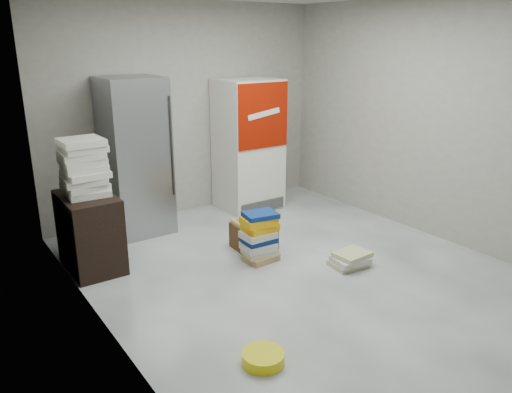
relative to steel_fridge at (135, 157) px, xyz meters
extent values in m
plane|color=silver|center=(0.90, -2.13, -0.95)|extent=(5.00, 5.00, 0.00)
cube|color=#A59F94|center=(0.90, 0.37, 0.45)|extent=(4.00, 0.04, 2.80)
cube|color=#A59F94|center=(-1.10, -2.13, 0.45)|extent=(0.04, 5.00, 2.80)
cube|color=#A59F94|center=(2.90, -2.13, 0.45)|extent=(0.04, 5.00, 2.80)
cube|color=#9FA1A6|center=(0.00, 0.00, 0.00)|extent=(0.70, 0.70, 1.90)
cylinder|color=#333333|center=(0.32, -0.36, 0.15)|extent=(0.02, 0.02, 1.19)
cube|color=silver|center=(1.65, 0.00, -0.05)|extent=(0.80, 0.70, 1.80)
cube|color=#8D1001|center=(1.65, -0.36, 0.40)|extent=(0.78, 0.02, 0.85)
cube|color=white|center=(1.65, -0.37, 0.43)|extent=(0.50, 0.01, 0.14)
cube|color=#3F3F3F|center=(1.65, -0.36, -0.85)|extent=(0.70, 0.02, 0.15)
cube|color=black|center=(-0.83, -0.73, -0.55)|extent=(0.50, 0.80, 0.80)
cube|color=silver|center=(-0.81, -0.72, -0.12)|extent=(0.42, 0.42, 0.06)
cube|color=silver|center=(-0.82, -0.72, -0.05)|extent=(0.41, 0.41, 0.06)
cube|color=silver|center=(-0.83, -0.72, 0.01)|extent=(0.42, 0.42, 0.06)
cube|color=silver|center=(-0.81, -0.74, 0.08)|extent=(0.42, 0.42, 0.06)
cube|color=silver|center=(-0.81, -0.72, 0.14)|extent=(0.42, 0.42, 0.06)
cube|color=silver|center=(-0.83, -0.72, 0.21)|extent=(0.40, 0.40, 0.06)
cube|color=silver|center=(-0.83, -0.72, 0.27)|extent=(0.42, 0.42, 0.06)
cube|color=silver|center=(-0.81, -0.72, 0.34)|extent=(0.41, 0.41, 0.06)
cube|color=silver|center=(-0.83, -0.74, 0.40)|extent=(0.41, 0.41, 0.06)
cube|color=#A37D4D|center=(0.73, -1.61, -0.91)|extent=(0.36, 0.30, 0.07)
cube|color=#B9B382|center=(0.72, -1.60, -0.84)|extent=(0.38, 0.31, 0.07)
cube|color=beige|center=(0.70, -1.61, -0.77)|extent=(0.37, 0.31, 0.07)
cube|color=navy|center=(0.72, -1.59, -0.70)|extent=(0.36, 0.29, 0.06)
cube|color=beige|center=(0.69, -1.61, -0.64)|extent=(0.35, 0.27, 0.07)
cube|color=#EFA40C|center=(0.73, -1.60, -0.56)|extent=(0.34, 0.27, 0.08)
cube|color=#EFA40C|center=(0.70, -1.61, -0.48)|extent=(0.37, 0.31, 0.08)
cube|color=navy|center=(0.72, -1.61, -0.42)|extent=(0.38, 0.32, 0.05)
cube|color=#B9B382|center=(1.41, -2.26, -0.92)|extent=(0.39, 0.32, 0.05)
cube|color=beige|center=(1.41, -2.29, -0.87)|extent=(0.39, 0.32, 0.06)
cube|color=#B9B382|center=(1.44, -2.29, -0.81)|extent=(0.38, 0.30, 0.05)
cube|color=yellow|center=(0.85, -1.30, -0.94)|extent=(0.41, 0.41, 0.01)
cube|color=brown|center=(0.86, -1.10, -0.80)|extent=(0.42, 0.03, 0.30)
cube|color=brown|center=(0.84, -1.50, -0.80)|extent=(0.42, 0.03, 0.30)
cube|color=brown|center=(0.65, -1.29, -0.80)|extent=(0.03, 0.42, 0.30)
cube|color=brown|center=(1.05, -1.31, -0.80)|extent=(0.03, 0.42, 0.30)
cube|color=yellow|center=(0.86, -1.11, -0.78)|extent=(0.38, 0.03, 0.34)
cube|color=yellow|center=(0.84, -1.48, -0.78)|extent=(0.38, 0.03, 0.34)
cube|color=yellow|center=(0.66, -1.29, -0.78)|extent=(0.03, 0.38, 0.34)
cube|color=yellow|center=(1.04, -1.31, -0.78)|extent=(0.03, 0.38, 0.34)
cylinder|color=yellow|center=(-0.30, -3.10, -0.91)|extent=(0.40, 0.40, 0.09)
camera|label=1|loc=(-2.16, -5.68, 1.38)|focal=35.00mm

